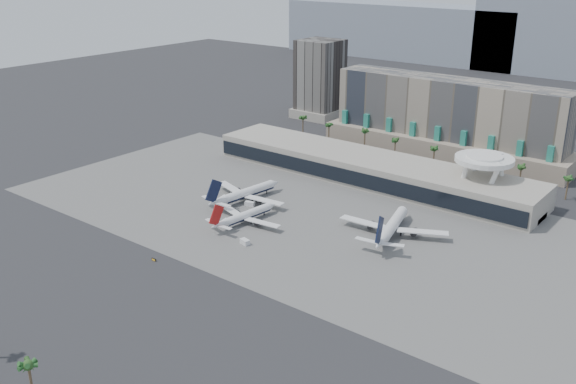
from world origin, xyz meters
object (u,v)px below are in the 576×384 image
Objects in this scene: taxiway_sign at (154,260)px; service_vehicle_a at (250,204)px; service_vehicle_b at (245,242)px; airliner_right at (392,226)px; airliner_centre at (245,215)px; airliner_left at (246,193)px.

service_vehicle_a is at bearing 96.56° from taxiway_sign.
service_vehicle_b reaches higher than taxiway_sign.
airliner_right is 10.67× the size of service_vehicle_a.
airliner_right is (54.66, 26.80, 0.81)m from airliner_centre.
airliner_left is at bearing 144.15° from service_vehicle_b.
airliner_centre is at bearing -73.54° from service_vehicle_a.
service_vehicle_a is (5.62, -3.72, -2.78)m from airliner_left.
airliner_centre is at bearing 144.29° from service_vehicle_b.
taxiway_sign is (13.89, -66.37, -3.33)m from airliner_left.
airliner_centre reaches higher than service_vehicle_b.
service_vehicle_b is (30.65, -34.89, -2.79)m from airliner_left.
service_vehicle_b is (-40.60, -42.73, -2.99)m from airliner_right.
service_vehicle_b is at bearing 61.02° from taxiway_sign.
airliner_centre is 0.81× the size of airliner_right.
taxiway_sign is at bearing -142.52° from airliner_right.
service_vehicle_a is at bearing 175.16° from airliner_right.
airliner_centre is 47.56m from taxiway_sign.
service_vehicle_b is at bearing -42.83° from airliner_centre.
airliner_right is at bearing 59.31° from service_vehicle_b.
airliner_left is at bearing 171.45° from airliner_right.
service_vehicle_a is 1.94× the size of taxiway_sign.
airliner_left is 0.97× the size of airliner_right.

